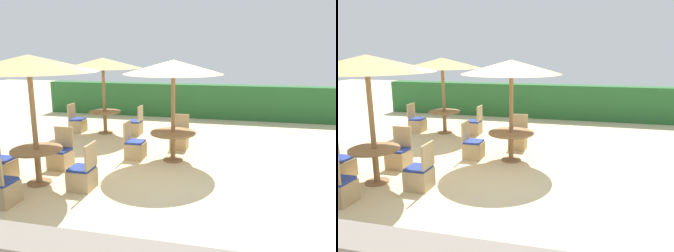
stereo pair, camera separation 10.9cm
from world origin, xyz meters
TOP-DOWN VIEW (x-y plane):
  - ground_plane at (0.00, 0.00)m, footprint 40.00×40.00m
  - hedge_row at (0.00, 6.30)m, footprint 13.00×0.70m
  - parasol_back_left at (-2.66, 2.96)m, footprint 2.47×2.47m
  - round_table_back_left at (-2.66, 2.96)m, footprint 1.03×1.03m
  - patio_chair_back_left_east at (-1.66, 3.02)m, footprint 0.46×0.46m
  - patio_chair_back_left_west at (-3.64, 2.91)m, footprint 0.46×0.46m
  - parasol_center at (0.09, 0.77)m, footprint 2.34×2.34m
  - round_table_center at (0.09, 0.77)m, footprint 1.10×1.10m
  - patio_chair_center_north at (0.05, 1.78)m, footprint 0.46×0.46m
  - patio_chair_center_west at (-0.88, 0.73)m, footprint 0.46×0.46m
  - parasol_front_left at (-2.26, -1.25)m, footprint 2.61×2.61m
  - round_table_front_left at (-2.26, -1.25)m, footprint 0.99×0.99m
  - patio_chair_front_left_east at (-1.25, -1.31)m, footprint 0.46×0.46m
  - patio_chair_front_left_south at (-2.31, -2.24)m, footprint 0.46×0.46m
  - patio_chair_front_left_north at (-2.30, -0.33)m, footprint 0.46×0.46m
  - patio_chair_front_left_west at (-3.16, -1.21)m, footprint 0.46×0.46m

SIDE VIEW (x-z plane):
  - ground_plane at x=0.00m, z-range 0.00..0.00m
  - patio_chair_back_left_east at x=-1.66m, z-range -0.20..0.73m
  - patio_chair_back_left_west at x=-3.64m, z-range -0.20..0.73m
  - patio_chair_center_north at x=0.05m, z-range -0.20..0.73m
  - patio_chair_center_west at x=-0.88m, z-range -0.20..0.73m
  - patio_chair_front_left_east at x=-1.25m, z-range -0.20..0.73m
  - patio_chair_front_left_south at x=-2.31m, z-range -0.20..0.73m
  - patio_chair_front_left_north at x=-2.30m, z-range -0.20..0.73m
  - patio_chair_front_left_west at x=-3.16m, z-range -0.20..0.73m
  - round_table_front_left at x=-2.26m, z-range 0.20..0.93m
  - round_table_back_left at x=-2.66m, z-range 0.20..0.92m
  - round_table_center at x=0.09m, z-range 0.21..0.93m
  - hedge_row at x=0.00m, z-range 0.00..1.33m
  - parasol_back_left at x=-2.66m, z-range 1.04..3.46m
  - parasol_center at x=0.09m, z-range 1.04..3.47m
  - parasol_front_left at x=-2.26m, z-range 1.11..3.67m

